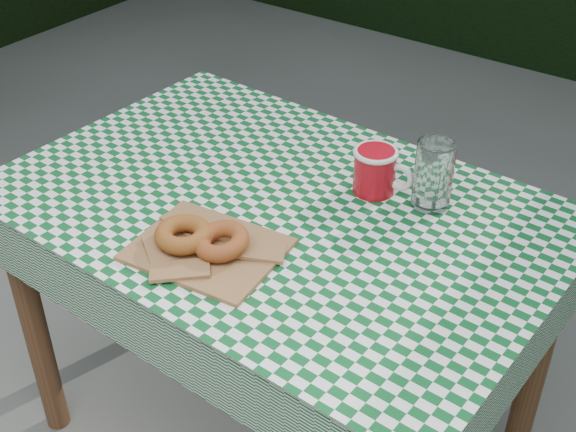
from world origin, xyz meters
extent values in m
cube|color=brown|center=(-0.01, 0.17, 0.38)|extent=(1.17, 0.80, 0.75)
cube|color=#0C4D21|center=(-0.01, 0.17, 0.75)|extent=(1.19, 0.82, 0.01)
cube|color=#9B6E43|center=(-0.02, -0.04, 0.76)|extent=(0.30, 0.25, 0.01)
torus|color=brown|center=(-0.06, -0.06, 0.79)|extent=(0.14, 0.14, 0.03)
torus|color=#9C4820|center=(0.01, -0.03, 0.79)|extent=(0.15, 0.15, 0.03)
cylinder|color=silver|center=(0.25, 0.35, 0.83)|extent=(0.09, 0.09, 0.14)
camera|label=1|loc=(0.77, -0.88, 1.63)|focal=47.31mm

